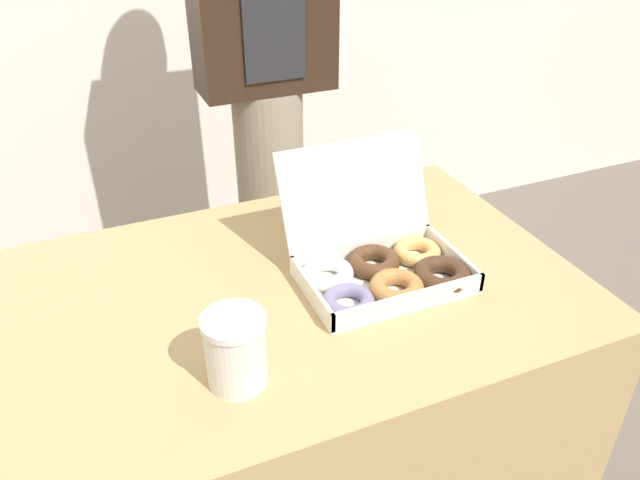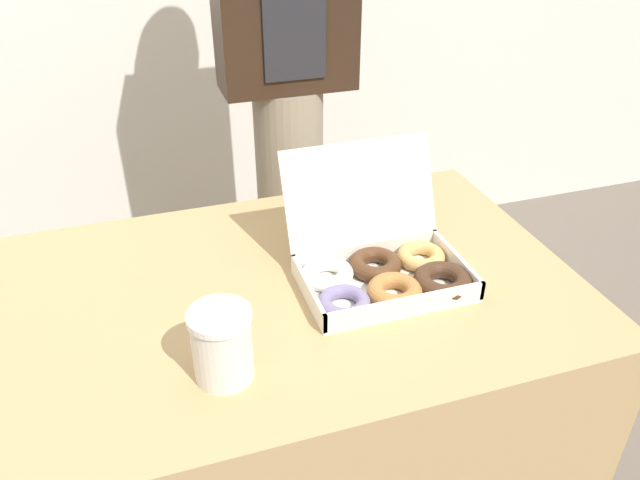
# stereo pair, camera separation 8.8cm
# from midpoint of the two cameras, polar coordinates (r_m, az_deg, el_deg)

# --- Properties ---
(table) EXTENTS (1.16, 0.75, 0.75)m
(table) POSITION_cam_midpoint_polar(r_m,az_deg,el_deg) (1.49, -4.54, -16.14)
(table) COLOR tan
(table) RESTS_ON ground_plane
(donut_box) EXTENTS (0.34, 0.30, 0.24)m
(donut_box) POSITION_cam_midpoint_polar(r_m,az_deg,el_deg) (1.24, 3.78, -2.29)
(donut_box) COLOR white
(donut_box) RESTS_ON table
(coffee_cup) EXTENTS (0.10, 0.10, 0.13)m
(coffee_cup) POSITION_cam_midpoint_polar(r_m,az_deg,el_deg) (1.01, -10.22, -9.94)
(coffee_cup) COLOR silver
(coffee_cup) RESTS_ON table
(person_customer) EXTENTS (0.36, 0.23, 1.77)m
(person_customer) POSITION_cam_midpoint_polar(r_m,az_deg,el_deg) (1.75, -6.58, 16.25)
(person_customer) COLOR gray
(person_customer) RESTS_ON ground_plane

